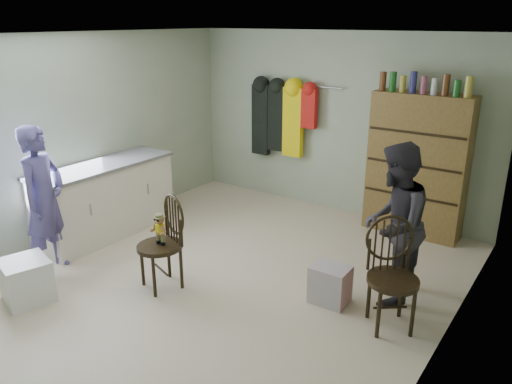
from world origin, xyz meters
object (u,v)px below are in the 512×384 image
Objects in this scene: counter at (105,199)px; dresser at (417,164)px; chair_far at (391,270)px; chair_front at (164,237)px.

dresser is (3.20, 2.30, 0.44)m from counter.
dresser reaches higher than chair_far.
dresser is (1.63, 2.83, 0.37)m from chair_front.
chair_front is 0.48× the size of dresser.
chair_far is 0.49× the size of dresser.
chair_front is at bearing -119.94° from dresser.
dresser is at bearing 35.68° from counter.
chair_far is at bearing 1.95° from counter.
chair_far is (2.14, 0.66, -0.00)m from chair_front.
counter is 3.71m from chair_far.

